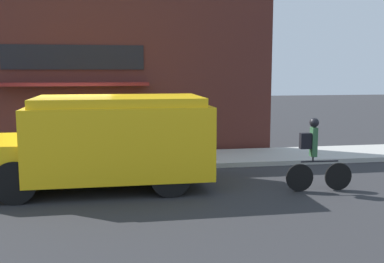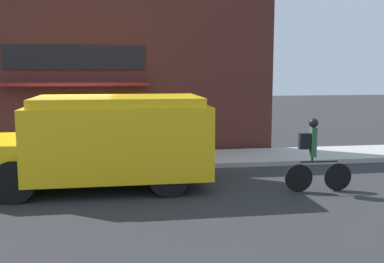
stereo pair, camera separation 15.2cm
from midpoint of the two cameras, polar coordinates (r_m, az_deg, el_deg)
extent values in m
plane|color=#2B2B2D|center=(12.62, -16.03, -5.19)|extent=(70.00, 70.00, 0.00)
cube|color=#ADAAA3|center=(13.69, -15.55, -3.87)|extent=(28.00, 2.23, 0.14)
cube|color=#4C231E|center=(14.79, -15.38, 6.69)|extent=(13.20, 0.18, 5.11)
cube|color=black|center=(14.67, -15.08, 9.09)|extent=(4.35, 0.05, 0.76)
cube|color=maroon|center=(14.27, -15.11, 5.84)|extent=(4.57, 0.86, 0.10)
cube|color=yellow|center=(10.75, -9.53, -1.03)|extent=(4.13, 2.39, 1.64)
cube|color=yellow|center=(11.12, -23.16, -3.20)|extent=(1.12, 2.20, 0.90)
cube|color=yellow|center=(10.65, -9.64, 3.87)|extent=(3.80, 2.20, 0.20)
cube|color=red|center=(12.22, -14.91, 0.25)|extent=(0.02, 0.44, 0.44)
cylinder|color=black|center=(12.08, -19.94, -3.73)|extent=(0.91, 0.26, 0.91)
cylinder|color=black|center=(10.10, -21.98, -6.03)|extent=(0.91, 0.26, 0.91)
cylinder|color=black|center=(11.94, -4.35, -3.41)|extent=(0.91, 0.26, 0.91)
cylinder|color=black|center=(9.93, -3.21, -5.70)|extent=(0.91, 0.26, 0.91)
cylinder|color=black|center=(10.98, 17.70, -5.47)|extent=(0.64, 0.07, 0.64)
cylinder|color=black|center=(10.62, 13.11, -5.74)|extent=(0.64, 0.07, 0.64)
cylinder|color=black|center=(10.71, 15.51, -3.67)|extent=(0.89, 0.07, 0.04)
cylinder|color=black|center=(10.64, 14.71, -3.39)|extent=(0.04, 0.04, 0.12)
cube|color=#2D5B38|center=(10.57, 14.79, -1.30)|extent=(0.13, 0.20, 0.67)
sphere|color=black|center=(10.51, 14.87, 1.11)|extent=(0.22, 0.22, 0.22)
cube|color=black|center=(10.50, 13.83, -1.16)|extent=(0.27, 0.15, 0.36)
cylinder|color=#2D5138|center=(13.66, -16.84, -1.77)|extent=(0.60, 0.60, 0.88)
cylinder|color=black|center=(13.59, -16.92, 0.14)|extent=(0.61, 0.61, 0.04)
camera|label=1|loc=(0.08, -90.35, -0.05)|focal=42.00mm
camera|label=2|loc=(0.08, 89.65, 0.05)|focal=42.00mm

